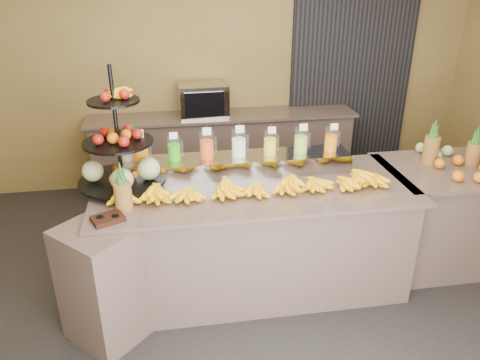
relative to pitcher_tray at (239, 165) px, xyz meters
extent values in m
plane|color=black|center=(0.08, -0.58, -1.01)|extent=(6.00, 6.00, 0.00)
cube|color=olive|center=(0.08, 1.93, 0.39)|extent=(6.00, 0.02, 2.80)
cube|color=black|center=(1.68, 1.88, 0.19)|extent=(1.50, 0.06, 2.20)
cube|color=gray|center=(0.08, -0.28, -0.56)|extent=(2.40, 0.90, 0.90)
cube|color=gray|center=(0.08, -0.28, -0.09)|extent=(2.50, 1.00, 0.03)
cube|color=gray|center=(-1.07, -0.68, -0.56)|extent=(0.71, 0.71, 0.90)
cube|color=gray|center=(1.78, -0.18, -0.56)|extent=(1.00, 0.80, 0.90)
cube|color=gray|center=(1.78, -0.18, -0.09)|extent=(1.08, 0.88, 0.03)
cube|color=gray|center=(0.08, 1.67, -0.56)|extent=(3.00, 0.50, 0.90)
cube|color=gray|center=(0.08, 1.67, -0.09)|extent=(3.10, 0.55, 0.03)
cube|color=gray|center=(0.00, 0.00, 0.00)|extent=(1.85, 0.30, 0.15)
cylinder|color=silver|center=(-0.78, 0.00, 0.19)|extent=(0.12, 0.12, 0.23)
cylinder|color=orange|center=(-0.78, 0.00, 0.15)|extent=(0.11, 0.11, 0.15)
cylinder|color=gray|center=(-0.80, 0.01, 0.24)|extent=(0.01, 0.01, 0.27)
cube|color=white|center=(-0.78, -0.06, 0.33)|extent=(0.07, 0.02, 0.06)
cylinder|color=silver|center=(-0.52, 0.00, 0.17)|extent=(0.11, 0.11, 0.20)
cylinder|color=#2CA00A|center=(-0.52, 0.00, 0.14)|extent=(0.10, 0.10, 0.13)
cylinder|color=gray|center=(-0.53, 0.01, 0.22)|extent=(0.01, 0.01, 0.23)
cube|color=white|center=(-0.52, -0.05, 0.30)|extent=(0.06, 0.02, 0.05)
cylinder|color=silver|center=(-0.26, 0.00, 0.18)|extent=(0.12, 0.12, 0.22)
cylinder|color=#D54A15|center=(-0.26, 0.00, 0.15)|extent=(0.11, 0.11, 0.15)
cylinder|color=gray|center=(-0.27, 0.01, 0.23)|extent=(0.01, 0.01, 0.26)
cube|color=white|center=(-0.26, -0.05, 0.32)|extent=(0.07, 0.02, 0.06)
cylinder|color=silver|center=(0.00, 0.00, 0.18)|extent=(0.12, 0.12, 0.22)
cylinder|color=silver|center=(0.00, 0.00, 0.15)|extent=(0.11, 0.11, 0.15)
cylinder|color=gray|center=(-0.01, 0.01, 0.23)|extent=(0.01, 0.01, 0.26)
cube|color=white|center=(0.00, -0.05, 0.32)|extent=(0.07, 0.02, 0.06)
cylinder|color=silver|center=(0.26, 0.00, 0.17)|extent=(0.11, 0.11, 0.20)
cylinder|color=yellow|center=(0.26, 0.00, 0.14)|extent=(0.10, 0.10, 0.14)
cylinder|color=gray|center=(0.25, 0.01, 0.22)|extent=(0.01, 0.01, 0.24)
cube|color=white|center=(0.26, -0.05, 0.30)|extent=(0.06, 0.02, 0.05)
cylinder|color=silver|center=(0.52, 0.00, 0.18)|extent=(0.11, 0.11, 0.21)
cylinder|color=#99CA47|center=(0.52, 0.00, 0.15)|extent=(0.11, 0.11, 0.14)
cylinder|color=gray|center=(0.51, 0.01, 0.23)|extent=(0.01, 0.01, 0.25)
cube|color=white|center=(0.52, -0.05, 0.31)|extent=(0.07, 0.02, 0.06)
cylinder|color=silver|center=(0.78, 0.00, 0.17)|extent=(0.11, 0.11, 0.20)
cylinder|color=orange|center=(0.78, 0.00, 0.14)|extent=(0.10, 0.10, 0.14)
cylinder|color=gray|center=(0.77, 0.01, 0.22)|extent=(0.01, 0.01, 0.24)
cube|color=white|center=(0.78, -0.05, 0.30)|extent=(0.06, 0.02, 0.05)
ellipsoid|color=yellow|center=(-0.90, -0.37, -0.02)|extent=(0.26, 0.20, 0.11)
ellipsoid|color=yellow|center=(-0.66, -0.37, -0.02)|extent=(0.26, 0.20, 0.11)
ellipsoid|color=yellow|center=(-0.42, -0.37, -0.02)|extent=(0.26, 0.20, 0.11)
ellipsoid|color=yellow|center=(-0.18, -0.37, -0.02)|extent=(0.26, 0.20, 0.11)
ellipsoid|color=yellow|center=(0.07, -0.37, -0.02)|extent=(0.26, 0.20, 0.11)
ellipsoid|color=yellow|center=(0.31, -0.37, -0.02)|extent=(0.26, 0.20, 0.11)
ellipsoid|color=yellow|center=(0.55, -0.37, -0.02)|extent=(0.26, 0.20, 0.11)
ellipsoid|color=yellow|center=(0.79, -0.37, -0.02)|extent=(0.26, 0.20, 0.11)
ellipsoid|color=yellow|center=(1.03, -0.37, -0.02)|extent=(0.26, 0.20, 0.11)
ellipsoid|color=yellow|center=(-0.70, -0.37, 0.06)|extent=(0.22, 0.18, 0.10)
ellipsoid|color=yellow|center=(-0.19, -0.37, 0.06)|extent=(0.22, 0.18, 0.10)
ellipsoid|color=yellow|center=(0.32, -0.37, 0.06)|extent=(0.22, 0.18, 0.10)
ellipsoid|color=yellow|center=(0.83, -0.37, 0.06)|extent=(0.22, 0.18, 0.10)
cylinder|color=black|center=(-0.93, -0.11, 0.40)|extent=(0.04, 0.04, 0.94)
cylinder|color=black|center=(-0.93, -0.11, -0.02)|extent=(0.84, 0.84, 0.02)
cylinder|color=black|center=(-0.93, -0.11, 0.29)|extent=(0.66, 0.66, 0.02)
cylinder|color=black|center=(-0.93, -0.11, 0.61)|extent=(0.47, 0.47, 0.02)
sphere|color=#BFC688|center=(-0.72, -0.11, 0.08)|extent=(0.18, 0.18, 0.18)
sphere|color=maroon|center=(-0.79, -0.11, 0.34)|extent=(0.08, 0.08, 0.08)
sphere|color=orange|center=(-1.04, -0.11, 0.03)|extent=(0.09, 0.09, 0.09)
cube|color=black|center=(-1.00, -0.64, -0.06)|extent=(0.25, 0.23, 0.03)
cylinder|color=brown|center=(-0.90, -0.51, 0.03)|extent=(0.12, 0.12, 0.21)
cone|color=#194A18|center=(-0.90, -0.51, 0.22)|extent=(0.06, 0.06, 0.16)
cylinder|color=brown|center=(-0.84, 0.21, 0.06)|extent=(0.15, 0.15, 0.28)
cone|color=#194A18|center=(-0.84, 0.21, 0.28)|extent=(0.07, 0.07, 0.16)
cylinder|color=brown|center=(1.67, -0.06, 0.05)|extent=(0.13, 0.13, 0.24)
cylinder|color=brown|center=(2.00, -0.16, 0.03)|extent=(0.12, 0.12, 0.20)
ellipsoid|color=orange|center=(1.82, -0.31, -0.03)|extent=(0.37, 0.24, 0.09)
cube|color=gray|center=(-0.14, 1.67, 0.11)|extent=(0.56, 0.41, 0.36)
camera|label=1|loc=(-0.56, -3.51, 1.51)|focal=35.00mm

